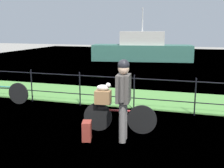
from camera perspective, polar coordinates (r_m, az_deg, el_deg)
name	(u,v)px	position (r m, az deg, el deg)	size (l,w,h in m)	color
ground_plane	(75,134)	(6.25, -7.49, -10.13)	(60.00, 60.00, 0.00)	gray
grass_strip	(119,97)	(9.39, 1.42, -2.57)	(27.00, 2.40, 0.03)	#569342
harbor_water	(155,66)	(17.28, 8.84, 3.71)	(30.00, 30.00, 0.00)	#426684
iron_fence	(106,88)	(8.00, -1.20, -0.84)	(18.04, 0.04, 1.01)	black
bicycle_main	(119,117)	(6.22, 1.39, -6.81)	(1.63, 0.25, 0.64)	black
wooden_crate	(103,97)	(6.16, -1.85, -2.66)	(0.34, 0.26, 0.29)	olive
terrier_dog	(104,87)	(6.10, -1.63, -0.65)	(0.32, 0.17, 0.18)	silver
cyclist_person	(123,93)	(5.58, 2.34, -1.88)	(0.30, 0.54, 1.68)	slate
backpack_on_paving	(87,131)	(5.86, -5.15, -9.49)	(0.28, 0.18, 0.40)	maroon
bicycle_parked	(3,92)	(9.24, -21.39, -1.48)	(1.72, 0.17, 0.65)	black
moored_boat_near	(142,50)	(19.73, 6.12, 6.95)	(7.04, 2.81, 3.63)	#336656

